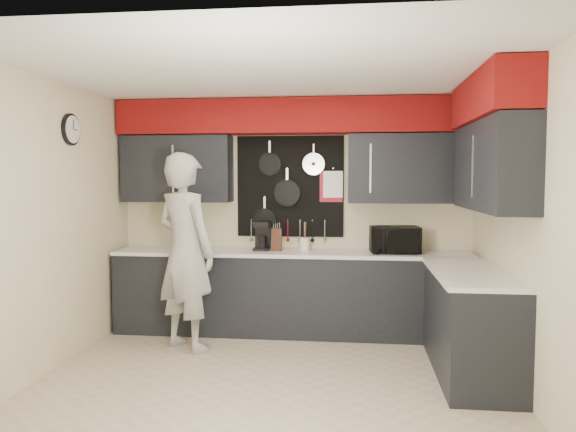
# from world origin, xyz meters

# --- Properties ---
(ground) EXTENTS (4.00, 4.00, 0.00)m
(ground) POSITION_xyz_m (0.00, 0.00, 0.00)
(ground) COLOR beige
(ground) RESTS_ON ground
(back_wall_assembly) EXTENTS (4.00, 0.36, 2.60)m
(back_wall_assembly) POSITION_xyz_m (0.01, 1.60, 2.01)
(back_wall_assembly) COLOR beige
(back_wall_assembly) RESTS_ON ground
(right_wall_assembly) EXTENTS (0.36, 3.50, 2.60)m
(right_wall_assembly) POSITION_xyz_m (1.85, 0.26, 1.94)
(right_wall_assembly) COLOR beige
(right_wall_assembly) RESTS_ON ground
(left_wall_assembly) EXTENTS (0.05, 3.50, 2.60)m
(left_wall_assembly) POSITION_xyz_m (-1.99, 0.02, 1.33)
(left_wall_assembly) COLOR beige
(left_wall_assembly) RESTS_ON ground
(base_cabinets) EXTENTS (3.95, 2.20, 0.92)m
(base_cabinets) POSITION_xyz_m (0.49, 1.13, 0.46)
(base_cabinets) COLOR black
(base_cabinets) RESTS_ON ground
(microwave) EXTENTS (0.54, 0.40, 0.28)m
(microwave) POSITION_xyz_m (1.11, 1.43, 1.06)
(microwave) COLOR black
(microwave) RESTS_ON base_cabinets
(knife_block) EXTENTS (0.12, 0.12, 0.24)m
(knife_block) POSITION_xyz_m (-0.17, 1.45, 1.04)
(knife_block) COLOR #351D11
(knife_block) RESTS_ON base_cabinets
(utensil_crock) EXTENTS (0.11, 0.11, 0.14)m
(utensil_crock) POSITION_xyz_m (0.13, 1.51, 0.99)
(utensil_crock) COLOR white
(utensil_crock) RESTS_ON base_cabinets
(coffee_maker) EXTENTS (0.18, 0.21, 0.32)m
(coffee_maker) POSITION_xyz_m (-0.34, 1.50, 1.09)
(coffee_maker) COLOR black
(coffee_maker) RESTS_ON base_cabinets
(person) EXTENTS (0.86, 0.78, 1.98)m
(person) POSITION_xyz_m (-1.00, 0.77, 0.99)
(person) COLOR #B4B4B2
(person) RESTS_ON ground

